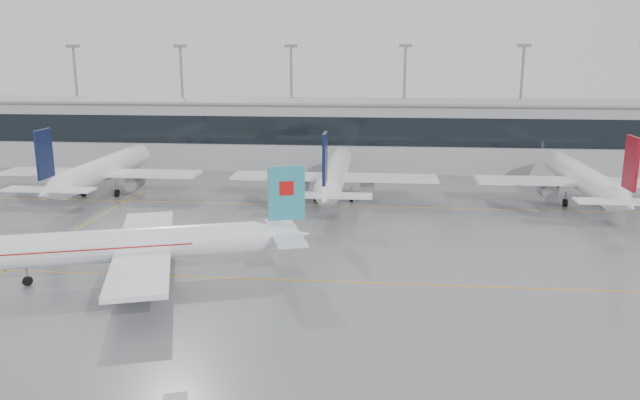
# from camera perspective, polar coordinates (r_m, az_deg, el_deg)

# --- Properties ---
(ground) EXTENTS (320.00, 320.00, 0.00)m
(ground) POSITION_cam_1_polar(r_m,az_deg,el_deg) (58.99, -1.12, -7.40)
(ground) COLOR slate
(ground) RESTS_ON ground
(taxi_line_main) EXTENTS (120.00, 0.25, 0.01)m
(taxi_line_main) POSITION_cam_1_polar(r_m,az_deg,el_deg) (58.99, -1.12, -7.39)
(taxi_line_main) COLOR gold
(taxi_line_main) RESTS_ON ground
(taxi_line_north) EXTENTS (120.00, 0.25, 0.01)m
(taxi_line_north) POSITION_cam_1_polar(r_m,az_deg,el_deg) (87.58, 1.12, -0.51)
(taxi_line_north) COLOR gold
(taxi_line_north) RESTS_ON ground
(taxi_line_cross) EXTENTS (0.25, 60.00, 0.01)m
(taxi_line_cross) POSITION_cam_1_polar(r_m,az_deg,el_deg) (81.45, -21.31, -2.48)
(taxi_line_cross) COLOR gold
(taxi_line_cross) RESTS_ON ground
(terminal) EXTENTS (180.00, 15.00, 12.00)m
(terminal) POSITION_cam_1_polar(r_m,az_deg,el_deg) (117.95, 2.33, 6.00)
(terminal) COLOR #A0A0A4
(terminal) RESTS_ON ground
(terminal_glass) EXTENTS (180.00, 0.20, 5.00)m
(terminal_glass) POSITION_cam_1_polar(r_m,az_deg,el_deg) (110.29, 2.11, 6.29)
(terminal_glass) COLOR black
(terminal_glass) RESTS_ON ground
(terminal_roof) EXTENTS (182.00, 16.00, 0.40)m
(terminal_roof) POSITION_cam_1_polar(r_m,az_deg,el_deg) (117.34, 2.35, 9.01)
(terminal_roof) COLOR gray
(terminal_roof) RESTS_ON ground
(light_masts) EXTENTS (156.40, 1.00, 22.60)m
(light_masts) POSITION_cam_1_polar(r_m,az_deg,el_deg) (123.24, 2.52, 9.74)
(light_masts) COLOR gray
(light_masts) RESTS_ON ground
(air_canada_jet) EXTENTS (32.90, 26.22, 10.25)m
(air_canada_jet) POSITION_cam_1_polar(r_m,az_deg,el_deg) (61.17, -15.99, -3.99)
(air_canada_jet) COLOR white
(air_canada_jet) RESTS_ON ground
(parked_jet_b) EXTENTS (29.64, 36.96, 11.72)m
(parked_jet_b) POSITION_cam_1_polar(r_m,az_deg,el_deg) (99.21, -19.31, 2.56)
(parked_jet_b) COLOR white
(parked_jet_b) RESTS_ON ground
(parked_jet_c) EXTENTS (29.64, 36.96, 11.72)m
(parked_jet_c) POSITION_cam_1_polar(r_m,az_deg,el_deg) (90.39, 1.31, 2.33)
(parked_jet_c) COLOR white
(parked_jet_c) RESTS_ON ground
(parked_jet_d) EXTENTS (29.64, 36.96, 11.72)m
(parked_jet_d) POSITION_cam_1_polar(r_m,az_deg,el_deg) (94.59, 22.98, 1.76)
(parked_jet_d) COLOR white
(parked_jet_d) RESTS_ON ground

